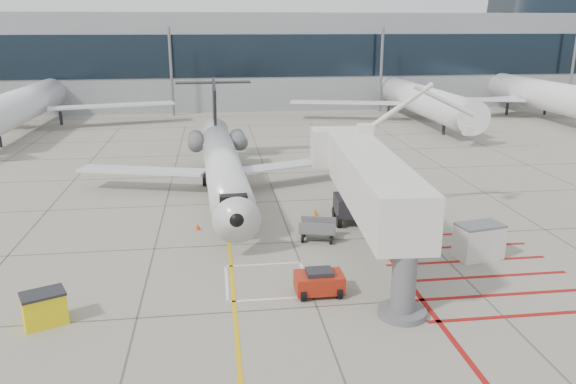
{
  "coord_description": "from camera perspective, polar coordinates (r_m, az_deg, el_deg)",
  "views": [
    {
      "loc": [
        -4.3,
        -26.61,
        12.34
      ],
      "look_at": [
        0.0,
        6.0,
        2.5
      ],
      "focal_mm": 35.0,
      "sensor_mm": 36.0,
      "label": 1
    }
  ],
  "objects": [
    {
      "name": "baggage_cart",
      "position": [
        33.37,
        3.02,
        -3.84
      ],
      "size": [
        2.39,
        1.86,
        1.33
      ],
      "primitive_type": null,
      "rotation": [
        0.0,
        0.0,
        -0.28
      ],
      "color": "#5A5B5F",
      "rests_on": "ground_plane"
    },
    {
      "name": "bg_aircraft_c",
      "position": [
        77.58,
        12.69,
        11.16
      ],
      "size": [
        32.65,
        36.28,
        10.88
      ],
      "primitive_type": null,
      "color": "silver",
      "rests_on": "ground_plane"
    },
    {
      "name": "terminal_building",
      "position": [
        97.8,
        0.93,
        13.52
      ],
      "size": [
        180.0,
        28.0,
        14.0
      ],
      "primitive_type": "cube",
      "color": "gray",
      "rests_on": "ground_plane"
    },
    {
      "name": "ground_power_unit",
      "position": [
        32.52,
        18.82,
        -4.74
      ],
      "size": [
        2.69,
        1.87,
        1.95
      ],
      "primitive_type": null,
      "rotation": [
        0.0,
        0.0,
        0.19
      ],
      "color": "silver",
      "rests_on": "ground_plane"
    },
    {
      "name": "ground_plane",
      "position": [
        29.64,
        1.53,
        -7.95
      ],
      "size": [
        260.0,
        260.0,
        0.0
      ],
      "primitive_type": "plane",
      "color": "gray",
      "rests_on": "ground"
    },
    {
      "name": "jet_bridge",
      "position": [
        30.16,
        8.71,
        -0.16
      ],
      "size": [
        9.86,
        19.04,
        7.43
      ],
      "primitive_type": null,
      "rotation": [
        0.0,
        0.0,
        -0.06
      ],
      "color": "silver",
      "rests_on": "ground_plane"
    },
    {
      "name": "spill_bin",
      "position": [
        26.53,
        -23.51,
        -10.76
      ],
      "size": [
        2.03,
        1.74,
        1.48
      ],
      "primitive_type": null,
      "rotation": [
        0.0,
        0.0,
        0.42
      ],
      "color": "yellow",
      "rests_on": "ground_plane"
    },
    {
      "name": "bg_aircraft_b",
      "position": [
        76.25,
        -24.94,
        10.18
      ],
      "size": [
        34.52,
        38.36,
        11.51
      ],
      "primitive_type": null,
      "color": "silver",
      "rests_on": "ground_plane"
    },
    {
      "name": "pushback_tug",
      "position": [
        26.94,
        3.18,
        -9.05
      ],
      "size": [
        2.29,
        1.44,
        1.33
      ],
      "primitive_type": null,
      "rotation": [
        0.0,
        0.0,
        0.01
      ],
      "color": "#A62110",
      "rests_on": "ground_plane"
    },
    {
      "name": "cone_nose",
      "position": [
        35.61,
        -9.15,
        -3.47
      ],
      "size": [
        0.31,
        0.31,
        0.43
      ],
      "primitive_type": "cone",
      "color": "#E43F0C",
      "rests_on": "ground_plane"
    },
    {
      "name": "bg_aircraft_d",
      "position": [
        85.14,
        24.07,
        10.82
      ],
      "size": [
        34.62,
        38.47,
        11.54
      ],
      "primitive_type": null,
      "color": "silver",
      "rests_on": "ground_plane"
    },
    {
      "name": "terminal_glass_band",
      "position": [
        83.9,
        2.38,
        13.67
      ],
      "size": [
        180.0,
        0.1,
        6.0
      ],
      "primitive_type": "cube",
      "color": "black",
      "rests_on": "ground_plane"
    },
    {
      "name": "cone_side",
      "position": [
        37.76,
        2.78,
        -2.05
      ],
      "size": [
        0.35,
        0.35,
        0.48
      ],
      "primitive_type": "cone",
      "color": "orange",
      "rests_on": "ground_plane"
    },
    {
      "name": "regional_jet",
      "position": [
        39.66,
        -6.51,
        4.02
      ],
      "size": [
        23.74,
        29.4,
        7.48
      ],
      "primitive_type": null,
      "rotation": [
        0.0,
        0.0,
        0.04
      ],
      "color": "silver",
      "rests_on": "ground_plane"
    }
  ]
}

